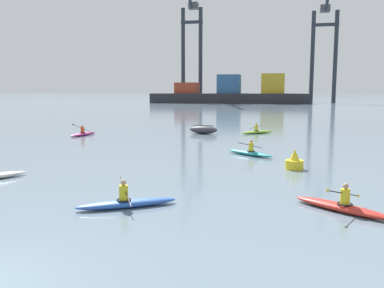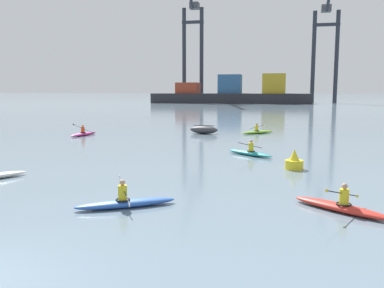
# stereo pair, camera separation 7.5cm
# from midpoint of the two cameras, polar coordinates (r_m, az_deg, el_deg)

# --- Properties ---
(container_barge) EXTENTS (45.40, 9.02, 8.37)m
(container_barge) POSITION_cam_midpoint_polar(r_m,az_deg,el_deg) (119.14, 5.70, 7.01)
(container_barge) COLOR #28282D
(container_barge) RESTS_ON ground
(gantry_crane_west) EXTENTS (6.75, 18.97, 38.84)m
(gantry_crane_west) POSITION_cam_midpoint_polar(r_m,az_deg,el_deg) (129.58, 0.08, 14.45)
(gantry_crane_west) COLOR #232833
(gantry_crane_west) RESTS_ON ground
(gantry_crane_west_mid) EXTENTS (7.71, 17.59, 34.87)m
(gantry_crane_west_mid) POSITION_cam_midpoint_polar(r_m,az_deg,el_deg) (128.26, 18.26, 13.50)
(gantry_crane_west_mid) COLOR #232833
(gantry_crane_west_mid) RESTS_ON ground
(capsized_dinghy) EXTENTS (2.74, 1.51, 0.76)m
(capsized_dinghy) POSITION_cam_midpoint_polar(r_m,az_deg,el_deg) (36.56, 1.72, 2.01)
(capsized_dinghy) COLOR #38383D
(capsized_dinghy) RESTS_ON ground
(channel_buoy) EXTENTS (0.90, 0.90, 1.00)m
(channel_buoy) POSITION_cam_midpoint_polar(r_m,az_deg,el_deg) (20.88, 14.24, -2.46)
(channel_buoy) COLOR yellow
(channel_buoy) RESTS_ON ground
(kayak_red) EXTENTS (3.10, 2.49, 0.95)m
(kayak_red) POSITION_cam_midpoint_polar(r_m,az_deg,el_deg) (14.21, 20.32, -8.21)
(kayak_red) COLOR red
(kayak_red) RESTS_ON ground
(kayak_teal) EXTENTS (3.05, 2.57, 0.95)m
(kayak_teal) POSITION_cam_midpoint_polar(r_m,az_deg,el_deg) (24.72, 8.21, -1.19)
(kayak_teal) COLOR teal
(kayak_teal) RESTS_ON ground
(kayak_lime) EXTENTS (2.97, 2.67, 0.95)m
(kayak_lime) POSITION_cam_midpoint_polar(r_m,az_deg,el_deg) (37.10, 9.21, 1.72)
(kayak_lime) COLOR #7ABC2D
(kayak_lime) RESTS_ON ground
(kayak_blue) EXTENTS (3.23, 2.26, 0.95)m
(kayak_blue) POSITION_cam_midpoint_polar(r_m,az_deg,el_deg) (13.99, -9.17, -8.07)
(kayak_blue) COLOR #2856B2
(kayak_blue) RESTS_ON ground
(kayak_magenta) EXTENTS (2.18, 3.45, 1.01)m
(kayak_magenta) POSITION_cam_midpoint_polar(r_m,az_deg,el_deg) (36.23, -14.90, 1.43)
(kayak_magenta) COLOR #C13384
(kayak_magenta) RESTS_ON ground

